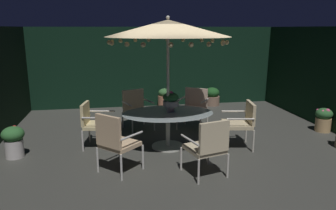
% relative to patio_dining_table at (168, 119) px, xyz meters
% --- Properties ---
extents(ground_plane, '(8.17, 7.82, 0.02)m').
position_rel_patio_dining_table_xyz_m(ground_plane, '(0.26, 0.12, -0.62)').
color(ground_plane, '#40403A').
extents(hedge_backdrop_rear, '(8.17, 0.30, 2.46)m').
position_rel_patio_dining_table_xyz_m(hedge_backdrop_rear, '(0.26, 3.88, 0.62)').
color(hedge_backdrop_rear, black).
rests_on(hedge_backdrop_rear, ground_plane).
extents(patio_dining_table, '(1.88, 1.37, 0.75)m').
position_rel_patio_dining_table_xyz_m(patio_dining_table, '(0.00, 0.00, 0.00)').
color(patio_dining_table, beige).
rests_on(patio_dining_table, ground_plane).
extents(patio_umbrella, '(2.45, 2.45, 2.66)m').
position_rel_patio_dining_table_xyz_m(patio_umbrella, '(-0.00, 0.00, 1.81)').
color(patio_umbrella, beige).
rests_on(patio_umbrella, ground_plane).
extents(centerpiece_planter, '(0.33, 0.33, 0.43)m').
position_rel_patio_dining_table_xyz_m(centerpiece_planter, '(0.07, 0.09, 0.38)').
color(centerpiece_planter, beige).
rests_on(centerpiece_planter, patio_dining_table).
extents(patio_chair_north, '(0.84, 0.82, 0.97)m').
position_rel_patio_dining_table_xyz_m(patio_chair_north, '(0.87, 1.24, -0.03)').
color(patio_chair_north, beige).
rests_on(patio_chair_north, ground_plane).
extents(patio_chair_northeast, '(0.78, 0.78, 0.94)m').
position_rel_patio_dining_table_xyz_m(patio_chair_northeast, '(-0.54, 1.43, -0.07)').
color(patio_chair_northeast, silver).
rests_on(patio_chair_northeast, ground_plane).
extents(patio_chair_east, '(0.71, 0.68, 0.94)m').
position_rel_patio_dining_table_xyz_m(patio_chair_east, '(-1.49, 0.29, -0.06)').
color(patio_chair_east, silver).
rests_on(patio_chair_east, ground_plane).
extents(patio_chair_southeast, '(0.81, 0.81, 1.05)m').
position_rel_patio_dining_table_xyz_m(patio_chair_southeast, '(-1.09, -1.07, -0.01)').
color(patio_chair_southeast, silver).
rests_on(patio_chair_southeast, ground_plane).
extents(patio_chair_south, '(0.73, 0.76, 1.00)m').
position_rel_patio_dining_table_xyz_m(patio_chair_south, '(0.41, -1.48, -0.05)').
color(patio_chair_south, beige).
rests_on(patio_chair_south, ground_plane).
extents(patio_chair_southwest, '(0.70, 0.73, 0.95)m').
position_rel_patio_dining_table_xyz_m(patio_chair_southwest, '(1.50, -0.26, -0.04)').
color(patio_chair_southwest, beige).
rests_on(patio_chair_southwest, ground_plane).
extents(potted_plant_left_far, '(0.48, 0.48, 0.57)m').
position_rel_patio_dining_table_xyz_m(potted_plant_left_far, '(2.06, 3.49, -0.33)').
color(potted_plant_left_far, '#826451').
rests_on(potted_plant_left_far, ground_plane).
extents(potted_plant_back_center, '(0.42, 0.42, 0.61)m').
position_rel_patio_dining_table_xyz_m(potted_plant_back_center, '(-3.00, -0.03, -0.26)').
color(potted_plant_back_center, beige).
rests_on(potted_plant_back_center, ground_plane).
extents(potted_plant_right_near, '(0.40, 0.40, 0.59)m').
position_rel_patio_dining_table_xyz_m(potted_plant_right_near, '(0.50, 3.48, -0.31)').
color(potted_plant_right_near, '#AB6D51').
rests_on(potted_plant_right_near, ground_plane).
extents(potted_plant_back_left, '(0.39, 0.39, 0.58)m').
position_rel_patio_dining_table_xyz_m(potted_plant_back_left, '(3.86, 0.39, -0.30)').
color(potted_plant_back_left, tan).
rests_on(potted_plant_back_left, ground_plane).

